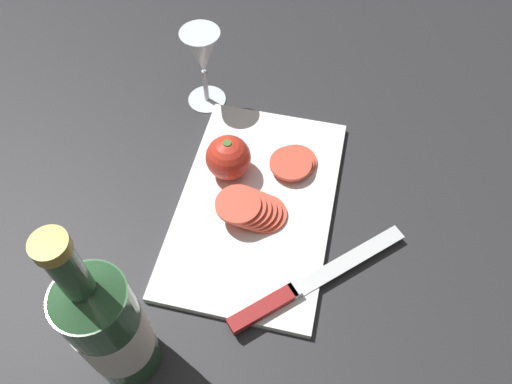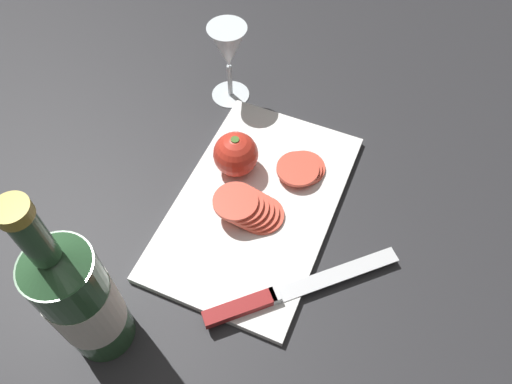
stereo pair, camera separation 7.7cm
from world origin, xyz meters
TOP-DOWN VIEW (x-y plane):
  - ground_plane at (0.00, 0.00)m, footprint 3.00×3.00m
  - cutting_board at (0.09, -0.03)m, footprint 0.39×0.24m
  - wine_bottle at (-0.19, 0.08)m, footprint 0.08×0.08m
  - wine_glass at (0.30, 0.11)m, footprint 0.07×0.07m
  - whole_tomato at (0.14, 0.02)m, footprint 0.07×0.07m
  - knife at (-0.06, -0.11)m, footprint 0.22×0.23m
  - tomato_slice_stack_near at (0.06, -0.03)m, footprint 0.08×0.11m
  - tomato_slice_stack_far at (0.17, -0.08)m, footprint 0.08×0.08m

SIDE VIEW (x-z plane):
  - ground_plane at x=0.00m, z-range 0.00..0.00m
  - cutting_board at x=0.09m, z-range 0.00..0.01m
  - knife at x=-0.06m, z-range 0.01..0.03m
  - tomato_slice_stack_far at x=0.17m, z-range 0.01..0.03m
  - tomato_slice_stack_near at x=0.06m, z-range 0.01..0.05m
  - whole_tomato at x=0.14m, z-range 0.01..0.09m
  - wine_glass at x=0.30m, z-range 0.03..0.18m
  - wine_bottle at x=-0.19m, z-range -0.04..0.28m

